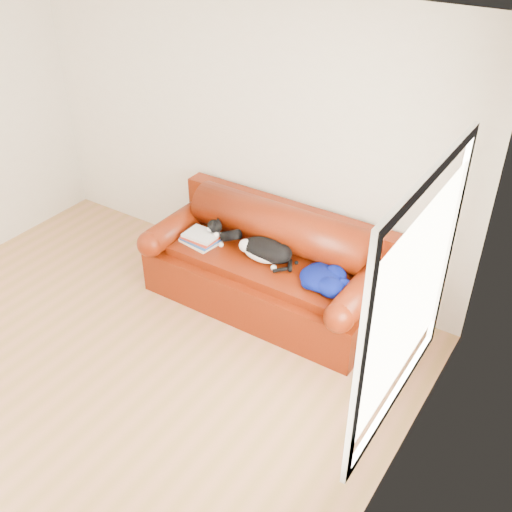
{
  "coord_description": "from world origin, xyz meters",
  "views": [
    {
      "loc": [
        2.9,
        -2.16,
        3.4
      ],
      "look_at": [
        0.6,
        1.35,
        0.59
      ],
      "focal_mm": 42.0,
      "sensor_mm": 36.0,
      "label": 1
    }
  ],
  "objects": [
    {
      "name": "book_stack",
      "position": [
        -0.0,
        1.37,
        0.55
      ],
      "size": [
        0.35,
        0.29,
        0.1
      ],
      "rotation": [
        0.0,
        0.0,
        -0.08
      ],
      "color": "#EDE7CD",
      "rests_on": "sofa_base"
    },
    {
      "name": "room_shell",
      "position": [
        0.12,
        0.02,
        1.67
      ],
      "size": [
        4.52,
        4.02,
        2.61
      ],
      "color": "beige",
      "rests_on": "ground"
    },
    {
      "name": "ground",
      "position": [
        0.0,
        0.0,
        0.0
      ],
      "size": [
        4.5,
        4.5,
        0.0
      ],
      "primitive_type": "plane",
      "color": "olive",
      "rests_on": "ground"
    },
    {
      "name": "sofa_base",
      "position": [
        0.6,
        1.49,
        0.24
      ],
      "size": [
        2.1,
        0.9,
        0.5
      ],
      "color": "#390C02",
      "rests_on": "ground"
    },
    {
      "name": "cat",
      "position": [
        0.62,
        1.46,
        0.59
      ],
      "size": [
        0.67,
        0.28,
        0.24
      ],
      "rotation": [
        0.0,
        0.0,
        0.07
      ],
      "color": "black",
      "rests_on": "sofa_base"
    },
    {
      "name": "sofa_back",
      "position": [
        0.6,
        1.74,
        0.54
      ],
      "size": [
        2.1,
        1.01,
        0.88
      ],
      "color": "#390C02",
      "rests_on": "ground"
    },
    {
      "name": "blanket",
      "position": [
        1.22,
        1.41,
        0.56
      ],
      "size": [
        0.49,
        0.47,
        0.15
      ],
      "rotation": [
        0.0,
        0.0,
        -0.26
      ],
      "color": "#02124F",
      "rests_on": "sofa_base"
    }
  ]
}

